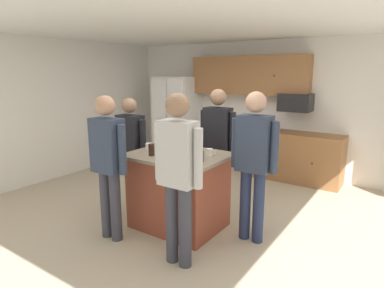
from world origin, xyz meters
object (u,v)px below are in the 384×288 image
Objects in this scene: person_host_foreground at (254,157)px; person_guest_by_door at (131,146)px; tumbler_amber at (201,156)px; person_guest_left at (178,168)px; person_elder_center at (108,158)px; glass_short_whisky at (152,150)px; glass_stout_tall at (196,144)px; kitchen_island at (179,190)px; glass_pilsner at (182,144)px; mug_blue_stoneware at (210,152)px; refrigerator at (177,120)px; mug_ceramic_white at (149,147)px; serving_tray at (173,152)px; glass_dark_ale at (200,154)px; person_guest_right at (217,140)px; microwave_over_range at (296,102)px.

person_guest_by_door is (-1.88, -0.07, -0.10)m from person_host_foreground.
person_guest_left is at bearing -81.25° from tumbler_amber.
person_guest_left is at bearing -55.07° from person_elder_center.
glass_short_whisky is (-1.16, -0.44, 0.01)m from person_host_foreground.
kitchen_island is at bearing -99.81° from glass_stout_tall.
person_guest_by_door is at bearing -169.11° from glass_stout_tall.
glass_pilsner reaches higher than mug_blue_stoneware.
glass_stout_tall is 0.63m from glass_short_whisky.
glass_stout_tall is at bearing 16.33° from glass_pilsner.
refrigerator is at bearing -51.41° from person_host_foreground.
glass_pilsner is 0.98× the size of mug_ceramic_white.
mug_blue_stoneware is 0.47m from serving_tray.
person_host_foreground reaches higher than mug_blue_stoneware.
person_elder_center is 0.80m from serving_tray.
kitchen_island is at bearing 6.22° from mug_ceramic_white.
glass_stout_tall is at bearing -48.73° from refrigerator.
person_guest_by_door is 0.91m from serving_tray.
glass_dark_ale reaches higher than kitchen_island.
person_elder_center reaches higher than mug_ceramic_white.
person_host_foreground is 13.68× the size of glass_pilsner.
glass_short_whisky is (-0.31, -1.09, 0.03)m from person_guest_right.
person_guest_right reaches higher than person_guest_by_door.
glass_pilsner is at bearing -1.89° from person_guest_left.
refrigerator is at bearing 131.07° from glass_dark_ale.
kitchen_island is 0.74× the size of person_guest_by_door.
refrigerator is 3.70m from person_elder_center.
person_guest_left is at bearing -31.35° from glass_short_whisky.
glass_pilsner is (-0.73, -2.52, -0.41)m from microwave_over_range.
person_host_foreground is at bearing -3.42° from glass_pilsner.
microwave_over_range is at bearing 76.96° from serving_tray.
glass_dark_ale is (0.27, -0.89, 0.02)m from person_guest_right.
microwave_over_range reaches higher than serving_tray.
tumbler_amber is at bearing -48.98° from refrigerator.
glass_dark_ale is at bearing -31.88° from glass_pilsner.
serving_tray is (1.95, -2.70, 0.05)m from refrigerator.
person_elder_center is 1.07m from glass_dark_ale.
person_guest_by_door reaches higher than glass_stout_tall.
mug_blue_stoneware is (0.87, 0.85, 0.02)m from person_elder_center.
person_guest_by_door is at bearing -179.49° from mug_blue_stoneware.
person_elder_center reaches higher than glass_pilsner.
glass_pilsner is at bearing 166.38° from mug_blue_stoneware.
mug_ceramic_white is at bearing -60.08° from refrigerator.
refrigerator is 1.09× the size of person_elder_center.
mug_blue_stoneware is (0.52, -0.13, -0.02)m from glass_pilsner.
glass_dark_ale is at bearing -94.97° from microwave_over_range.
microwave_over_range is at bearing 66.71° from person_guest_by_door.
person_guest_left is (-0.08, -3.47, -0.41)m from microwave_over_range.
person_host_foreground reaches higher than serving_tray.
person_host_foreground is (0.42, 0.89, -0.01)m from person_guest_left.
person_guest_right is 10.82× the size of glass_stout_tall.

